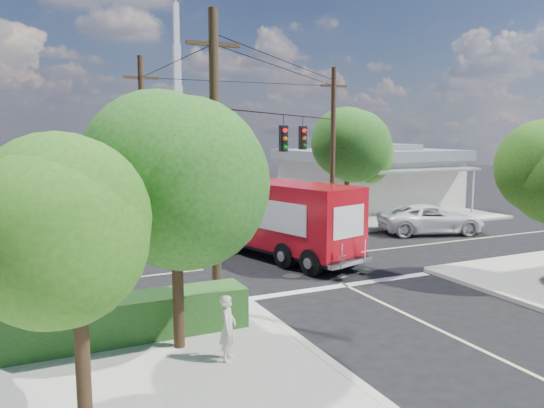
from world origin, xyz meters
TOP-DOWN VIEW (x-y plane):
  - ground at (0.00, 0.00)m, footprint 120.00×120.00m
  - sidewalk_ne at (10.88, 10.88)m, footprint 14.12×14.12m
  - sidewalk_nw at (-10.88, 10.88)m, footprint 14.12×14.12m
  - road_markings at (0.00, -1.47)m, footprint 32.00×32.00m
  - building_ne at (12.50, 11.97)m, footprint 11.80×10.20m
  - radio_tower at (0.50, 20.00)m, footprint 0.80×0.80m
  - tree_sw_front at (-6.99, -7.54)m, footprint 3.88×3.78m
  - tree_sw_back at (-9.49, -10.04)m, footprint 3.56×3.42m
  - tree_ne_front at (7.21, 6.76)m, footprint 4.21×4.14m
  - tree_ne_back at (9.81, 8.96)m, footprint 3.77×3.66m
  - palm_nw_front at (-7.50, 7.50)m, footprint 3.01×3.08m
  - palm_nw_back at (-9.50, 9.00)m, footprint 3.01×3.08m
  - utility_poles at (-1.58, 1.60)m, footprint 12.00×10.68m
  - picket_fence at (-7.80, -5.60)m, footprint 5.94×0.06m
  - hedge_sw at (-8.00, -6.40)m, footprint 6.20×1.20m
  - vending_boxes at (6.50, 6.20)m, footprint 1.90×0.50m
  - delivery_truck at (-0.15, 0.16)m, footprint 4.31×8.07m
  - parked_car at (9.71, 2.21)m, footprint 6.17×4.17m
  - pedestrian at (-6.16, -8.77)m, footprint 0.63×0.69m

SIDE VIEW (x-z plane):
  - ground at x=0.00m, z-range 0.00..0.00m
  - road_markings at x=0.00m, z-range 0.00..0.01m
  - sidewalk_ne at x=10.88m, z-range 0.00..0.14m
  - sidewalk_nw at x=-10.88m, z-range 0.00..0.14m
  - picket_fence at x=-7.80m, z-range 0.18..1.18m
  - hedge_sw at x=-8.00m, z-range 0.14..1.24m
  - vending_boxes at x=6.50m, z-range 0.14..1.24m
  - parked_car at x=9.71m, z-range 0.00..1.57m
  - pedestrian at x=-6.16m, z-range 0.14..1.72m
  - delivery_truck at x=-0.15m, z-range 0.03..3.38m
  - building_ne at x=12.50m, z-range 0.07..4.57m
  - tree_sw_back at x=-9.49m, z-range 1.19..6.60m
  - tree_ne_back at x=9.81m, z-range 1.27..7.10m
  - tree_sw_front at x=-6.99m, z-range 1.32..7.35m
  - palm_nw_back at x=-9.50m, z-range 2.08..7.27m
  - utility_poles at x=-1.58m, z-range 0.17..9.17m
  - tree_ne_front at x=7.21m, z-range 1.44..8.09m
  - palm_nw_front at x=-7.50m, z-range 2.25..7.84m
  - radio_tower at x=0.50m, z-range -2.86..14.14m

